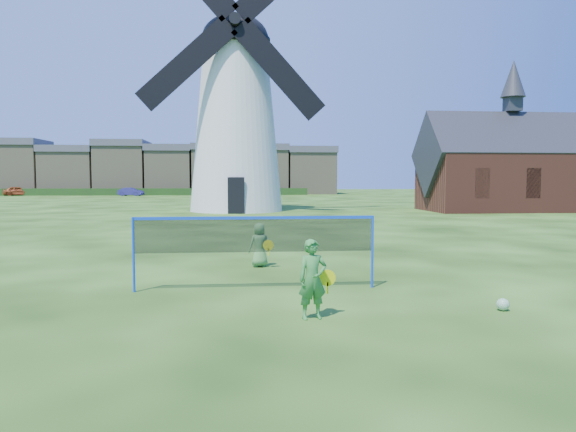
% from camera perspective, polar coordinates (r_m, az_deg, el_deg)
% --- Properties ---
extents(ground, '(220.00, 220.00, 0.00)m').
position_cam_1_polar(ground, '(11.41, -0.78, -7.72)').
color(ground, black).
rests_on(ground, ground).
extents(windmill, '(13.30, 6.71, 19.61)m').
position_cam_1_polar(windmill, '(38.78, -5.70, 11.04)').
color(windmill, white).
rests_on(windmill, ground).
extents(chapel, '(12.94, 6.28, 10.95)m').
position_cam_1_polar(chapel, '(41.87, 23.11, 4.75)').
color(chapel, brown).
rests_on(chapel, ground).
extents(badminton_net, '(5.05, 0.05, 1.55)m').
position_cam_1_polar(badminton_net, '(10.96, -3.58, -2.18)').
color(badminton_net, blue).
rests_on(badminton_net, ground).
extents(player_girl, '(0.69, 0.41, 1.33)m').
position_cam_1_polar(player_girl, '(8.75, 2.71, -6.90)').
color(player_girl, '#348236').
rests_on(player_girl, ground).
extents(player_boy, '(0.69, 0.52, 1.17)m').
position_cam_1_polar(player_boy, '(13.91, -3.11, -3.15)').
color(player_boy, '#569A4A').
rests_on(player_boy, ground).
extents(play_ball, '(0.22, 0.22, 0.22)m').
position_cam_1_polar(play_ball, '(10.12, 22.37, -8.91)').
color(play_ball, green).
rests_on(play_ball, ground).
extents(terraced_houses, '(66.21, 8.40, 8.29)m').
position_cam_1_polar(terraced_houses, '(85.17, -17.75, 4.91)').
color(terraced_houses, '#9A8B67').
rests_on(terraced_houses, ground).
extents(hedge, '(62.00, 0.80, 1.00)m').
position_cam_1_polar(hedge, '(80.00, -20.54, 2.47)').
color(hedge, '#193814').
rests_on(hedge, ground).
extents(car_left, '(4.15, 2.75, 1.31)m').
position_cam_1_polar(car_left, '(83.27, -27.34, 2.44)').
color(car_left, '#9E411C').
rests_on(car_left, ground).
extents(car_right, '(3.69, 2.09, 1.15)m').
position_cam_1_polar(car_right, '(75.31, -16.74, 2.53)').
color(car_right, navy).
rests_on(car_right, ground).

